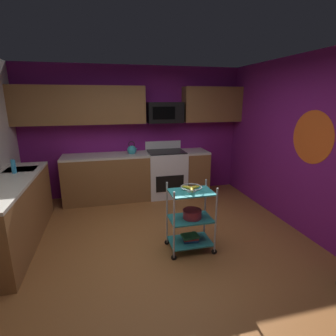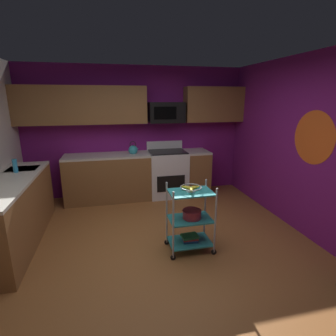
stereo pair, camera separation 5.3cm
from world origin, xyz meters
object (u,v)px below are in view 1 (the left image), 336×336
Objects in this scene: oven_range at (166,173)px; dish_soap_bottle at (14,166)px; microwave at (165,112)px; rolling_cart at (191,218)px; mixing_bowl_large at (192,214)px; fruit_bowl at (191,188)px; book_stack at (190,238)px; kettle at (132,150)px.

dish_soap_bottle is (-2.50, -0.98, 0.54)m from oven_range.
microwave reaches higher than oven_range.
oven_range is 2.10m from rolling_cart.
dish_soap_bottle is at bearing 154.80° from mixing_bowl_large.
microwave is at bearing 85.78° from fruit_bowl.
oven_range is at bearing 86.15° from mixing_bowl_large.
oven_range is 2.09m from mixing_bowl_large.
microwave is 2.78× the size of mixing_bowl_large.
rolling_cart is (-0.16, -2.09, -0.03)m from oven_range.
book_stack is at bearing -94.44° from oven_range.
rolling_cart is at bearing -176.42° from book_stack.
oven_range is 2.74m from dish_soap_bottle.
dish_soap_bottle is at bearing -156.63° from microwave.
rolling_cart is 4.57× the size of dish_soap_bottle.
mixing_bowl_large is 2.66m from dish_soap_bottle.
dish_soap_bottle reaches higher than book_stack.
mixing_bowl_large is at bearing 0.00° from fruit_bowl.
dish_soap_bottle reaches higher than fruit_bowl.
mixing_bowl_large is at bearing -25.20° from dish_soap_bottle.
kettle is (-0.53, 2.09, 0.12)m from fruit_bowl.
mixing_bowl_large is (-0.14, -2.19, -1.18)m from microwave.
rolling_cart is at bearing -180.00° from mixing_bowl_large.
oven_range is 4.37× the size of mixing_bowl_large.
book_stack is at bearing 3.58° from rolling_cart.
rolling_cart is 0.42m from fruit_bowl.
book_stack is at bearing 180.00° from mixing_bowl_large.
rolling_cart is at bearing -75.76° from kettle.
rolling_cart reaches higher than book_stack.
fruit_bowl is at bearing -25.40° from dish_soap_bottle.
microwave is 2.50m from mixing_bowl_large.
dish_soap_bottle is at bearing 154.60° from book_stack.
oven_range is 2.12m from book_stack.
oven_range is 1.57× the size of microwave.
mixing_bowl_large is (0.02, 0.00, -0.36)m from fruit_bowl.
rolling_cart is 2.65m from dish_soap_bottle.
microwave is 0.77× the size of rolling_cart.
kettle reaches higher than oven_range.
kettle reaches higher than rolling_cart.
fruit_bowl is at bearing -180.00° from mixing_bowl_large.
book_stack is (0.00, 0.00, -0.28)m from rolling_cart.
rolling_cart reaches higher than mixing_bowl_large.
oven_range is 1.20× the size of rolling_cart.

